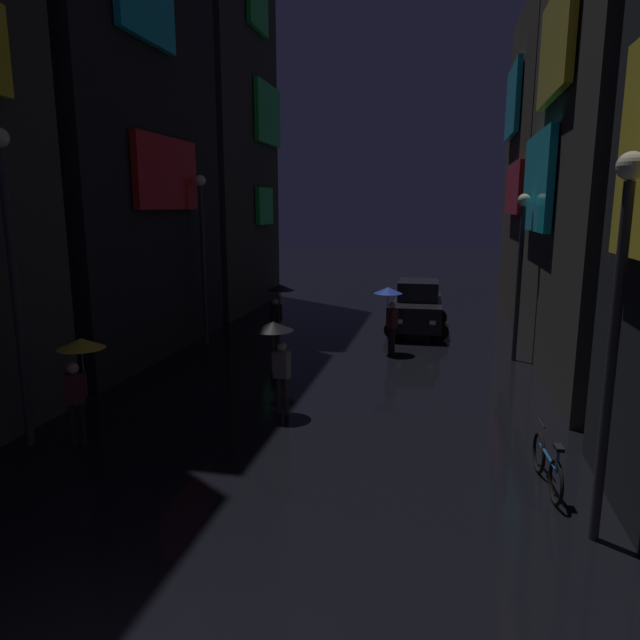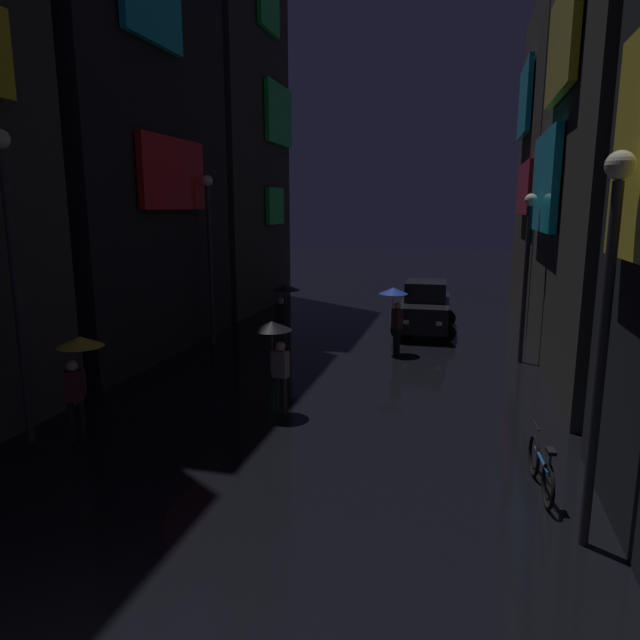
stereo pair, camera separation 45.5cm
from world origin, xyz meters
name	(u,v)px [view 1 (the left image)]	position (x,y,z in m)	size (l,w,h in m)	color
building_left_mid	(94,8)	(-7.49, 13.19, 10.29)	(4.25, 8.40, 20.59)	black
building_left_far	(209,59)	(-7.49, 21.65, 10.88)	(4.25, 7.30, 21.75)	#33302D
building_right_far	(567,165)	(7.48, 22.08, 6.23)	(4.25, 8.16, 12.45)	#2D2826
pedestrian_foreground_left_blue	(389,302)	(1.18, 14.63, 1.67)	(0.90, 0.90, 2.12)	black
pedestrian_near_crossing_yellow	(79,362)	(-3.99, 6.29, 1.67)	(0.90, 0.90, 2.12)	black
pedestrian_midstreet_centre_black	(279,298)	(-2.40, 14.57, 1.67)	(0.90, 0.90, 2.12)	#38332D
pedestrian_foreground_right_black	(276,342)	(-0.76, 8.66, 1.67)	(0.90, 0.90, 2.12)	#38332D
bicycle_parked_at_storefront	(547,465)	(4.60, 6.29, 0.39)	(0.21, 1.82, 0.96)	black
car_distant	(418,307)	(1.93, 18.08, 0.93)	(2.31, 4.18, 1.92)	black
streetlamp_left_near	(11,256)	(-5.00, 5.98, 3.69)	(0.36, 0.36, 5.97)	#2D2D33
streetlamp_right_far	(520,257)	(5.00, 14.56, 3.15)	(0.36, 0.36, 4.96)	#2D2D33
streetlamp_left_far	(203,241)	(-5.00, 14.59, 3.49)	(0.36, 0.36, 5.60)	#2D2D33
streetlamp_right_near	(617,307)	(5.00, 4.84, 3.31)	(0.36, 0.36, 5.27)	#2D2D33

